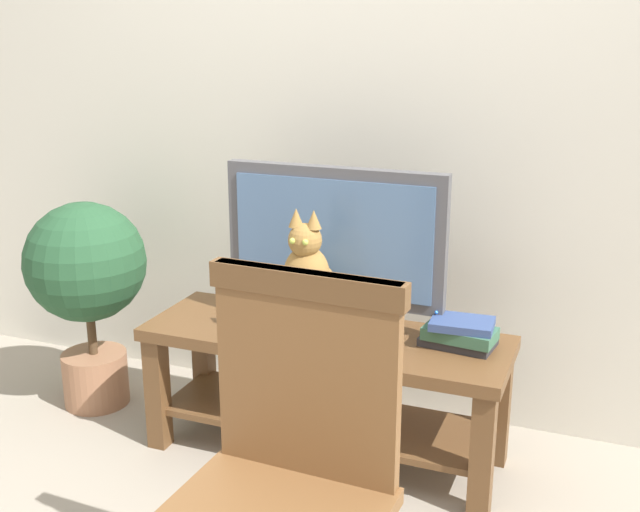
# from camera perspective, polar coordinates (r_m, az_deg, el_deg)

# --- Properties ---
(back_wall) EXTENTS (7.00, 0.12, 2.80)m
(back_wall) POSITION_cam_1_polar(r_m,az_deg,el_deg) (3.03, 3.93, 14.49)
(back_wall) COLOR beige
(back_wall) RESTS_ON ground
(tv_stand) EXTENTS (1.28, 0.44, 0.47)m
(tv_stand) POSITION_cam_1_polar(r_m,az_deg,el_deg) (2.79, 0.38, -8.28)
(tv_stand) COLOR brown
(tv_stand) RESTS_ON ground
(tv) EXTENTS (0.79, 0.20, 0.57)m
(tv) POSITION_cam_1_polar(r_m,az_deg,el_deg) (2.72, 1.04, 0.84)
(tv) COLOR #4C4C51
(tv) RESTS_ON tv_stand
(media_box) EXTENTS (0.38, 0.25, 0.06)m
(media_box) POSITION_cam_1_polar(r_m,az_deg,el_deg) (2.65, -0.73, -5.64)
(media_box) COLOR #2D2D30
(media_box) RESTS_ON tv_stand
(cat) EXTENTS (0.18, 0.29, 0.41)m
(cat) POSITION_cam_1_polar(r_m,az_deg,el_deg) (2.57, -0.84, -1.97)
(cat) COLOR olive
(cat) RESTS_ON media_box
(wooden_chair) EXTENTS (0.49, 0.49, 0.98)m
(wooden_chair) POSITION_cam_1_polar(r_m,az_deg,el_deg) (1.80, -2.62, -15.05)
(wooden_chair) COLOR brown
(wooden_chair) RESTS_ON ground
(book_stack) EXTENTS (0.26, 0.18, 0.10)m
(book_stack) POSITION_cam_1_polar(r_m,az_deg,el_deg) (2.65, 10.17, -5.59)
(book_stack) COLOR #2D2D33
(book_stack) RESTS_ON tv_stand
(potted_plant) EXTENTS (0.48, 0.48, 0.85)m
(potted_plant) POSITION_cam_1_polar(r_m,az_deg,el_deg) (3.23, -16.66, -1.52)
(potted_plant) COLOR #9E6B4C
(potted_plant) RESTS_ON ground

